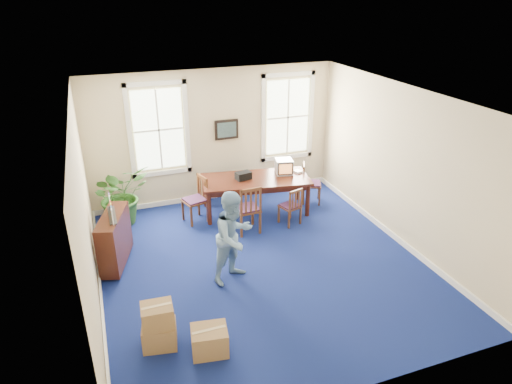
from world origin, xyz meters
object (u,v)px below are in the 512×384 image
object	(u,v)px
chair_near_left	(247,208)
cardboard_boxes	(170,318)
credenza	(115,242)
potted_plant	(121,195)
man	(234,237)
crt_tv	(284,166)
conference_table	(256,195)

from	to	relation	value
chair_near_left	cardboard_boxes	world-z (taller)	chair_near_left
credenza	potted_plant	bearing A→B (deg)	98.15
chair_near_left	man	world-z (taller)	man
credenza	potted_plant	size ratio (longest dim) A/B	0.92
man	cardboard_boxes	world-z (taller)	man
chair_near_left	credenza	bearing A→B (deg)	5.04
potted_plant	cardboard_boxes	world-z (taller)	potted_plant
credenza	chair_near_left	bearing A→B (deg)	24.94
crt_tv	chair_near_left	size ratio (longest dim) A/B	0.38
man	cardboard_boxes	xyz separation A→B (m)	(-1.38, -1.17, -0.48)
man	chair_near_left	bearing A→B (deg)	37.09
credenza	potted_plant	xyz separation A→B (m)	(0.28, 1.70, 0.19)
chair_near_left	crt_tv	bearing A→B (deg)	-146.48
conference_table	man	distance (m)	2.77
potted_plant	chair_near_left	bearing A→B (deg)	-28.26
potted_plant	cardboard_boxes	size ratio (longest dim) A/B	1.03
conference_table	cardboard_boxes	xyz separation A→B (m)	(-2.67, -3.59, -0.04)
man	potted_plant	size ratio (longest dim) A/B	1.26
conference_table	chair_near_left	xyz separation A→B (m)	(-0.50, -0.84, 0.13)
man	credenza	bearing A→B (deg)	122.20
conference_table	man	bearing A→B (deg)	-108.65
chair_near_left	cardboard_boxes	size ratio (longest dim) A/B	0.84
crt_tv	potted_plant	xyz separation A→B (m)	(-3.72, 0.44, -0.34)
man	cardboard_boxes	distance (m)	1.87
man	credenza	xyz separation A→B (m)	(-1.98, 1.21, -0.37)
conference_table	crt_tv	xyz separation A→B (m)	(0.73, 0.06, 0.60)
chair_near_left	credenza	distance (m)	2.79
man	potted_plant	bearing A→B (deg)	93.90
credenza	crt_tv	bearing A→B (deg)	34.92
chair_near_left	conference_table	bearing A→B (deg)	-123.47
conference_table	chair_near_left	bearing A→B (deg)	-111.54
crt_tv	credenza	distance (m)	4.23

